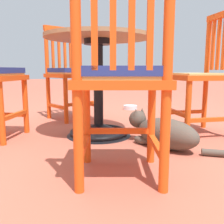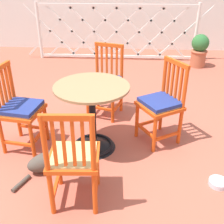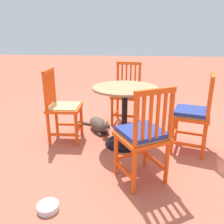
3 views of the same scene
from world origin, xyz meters
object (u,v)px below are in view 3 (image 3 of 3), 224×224
object	(u,v)px
orange_chair_facing_out	(62,108)
orange_chair_near_fence	(126,94)
tabby_cat	(99,125)
orange_chair_tucked_in	(143,136)
pet_water_bowl	(48,207)
orange_chair_by_planter	(193,114)
cafe_table	(124,123)

from	to	relation	value
orange_chair_facing_out	orange_chair_near_fence	bearing A→B (deg)	132.66
orange_chair_facing_out	tabby_cat	world-z (taller)	orange_chair_facing_out
orange_chair_tucked_in	pet_water_bowl	world-z (taller)	orange_chair_tucked_in
orange_chair_by_planter	orange_chair_facing_out	xyz separation A→B (m)	(-0.12, -1.56, -0.01)
pet_water_bowl	orange_chair_tucked_in	bearing A→B (deg)	123.46
orange_chair_facing_out	orange_chair_by_planter	bearing A→B (deg)	85.51
orange_chair_tucked_in	orange_chair_by_planter	world-z (taller)	same
orange_chair_near_fence	orange_chair_facing_out	distance (m)	1.04
tabby_cat	orange_chair_near_fence	bearing A→B (deg)	139.35
cafe_table	tabby_cat	xyz separation A→B (m)	(-0.35, -0.37, -0.19)
orange_chair_by_planter	orange_chair_facing_out	bearing A→B (deg)	-94.49
cafe_table	orange_chair_near_fence	distance (m)	0.78
orange_chair_facing_out	pet_water_bowl	world-z (taller)	orange_chair_facing_out
orange_chair_tucked_in	orange_chair_near_fence	xyz separation A→B (m)	(-1.48, -0.22, 0.00)
cafe_table	orange_chair_by_planter	bearing A→B (deg)	85.02
orange_chair_by_planter	orange_chair_near_fence	distance (m)	1.15
orange_chair_by_planter	orange_chair_facing_out	distance (m)	1.57
orange_chair_by_planter	orange_chair_tucked_in	bearing A→B (deg)	-41.47
orange_chair_tucked_in	orange_chair_near_fence	world-z (taller)	same
orange_chair_near_fence	pet_water_bowl	distance (m)	2.07
orange_chair_by_planter	orange_chair_near_fence	bearing A→B (deg)	-136.04
orange_chair_by_planter	pet_water_bowl	size ratio (longest dim) A/B	5.36
tabby_cat	pet_water_bowl	distance (m)	1.56
pet_water_bowl	orange_chair_facing_out	bearing A→B (deg)	-168.51
orange_chair_near_fence	tabby_cat	distance (m)	0.64
orange_chair_near_fence	pet_water_bowl	xyz separation A→B (m)	(1.97, -0.51, -0.42)
orange_chair_tucked_in	orange_chair_facing_out	size ratio (longest dim) A/B	1.00
orange_chair_tucked_in	pet_water_bowl	distance (m)	0.97
orange_chair_tucked_in	pet_water_bowl	size ratio (longest dim) A/B	5.36
orange_chair_tucked_in	orange_chair_facing_out	world-z (taller)	same
orange_chair_by_planter	cafe_table	bearing A→B (deg)	-94.98
orange_chair_tucked_in	orange_chair_facing_out	xyz separation A→B (m)	(-0.78, -0.98, -0.01)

